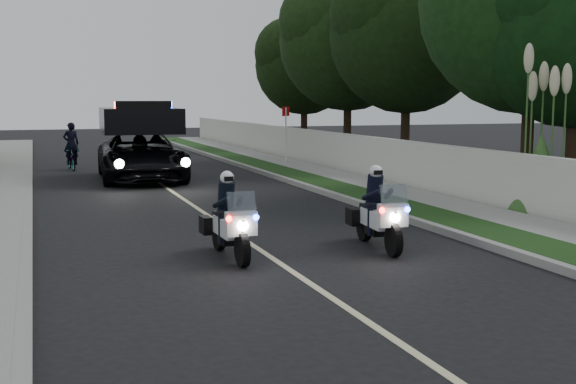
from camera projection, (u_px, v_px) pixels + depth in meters
name	position (u px, v px, depth m)	size (l,w,h in m)	color
ground	(316.00, 287.00, 10.91)	(120.00, 120.00, 0.00)	black
curb_right	(322.00, 191.00, 21.60)	(0.20, 60.00, 0.15)	gray
grass_verge	(344.00, 190.00, 21.83)	(1.20, 60.00, 0.16)	#193814
sidewalk_right	(383.00, 188.00, 22.25)	(1.40, 60.00, 0.16)	gray
property_wall	(412.00, 166.00, 22.49)	(0.22, 60.00, 1.50)	beige
curb_left	(28.00, 204.00, 18.93)	(0.20, 60.00, 0.15)	gray
lane_marking	(185.00, 200.00, 20.27)	(0.12, 50.00, 0.01)	#BFB78C
police_moto_left	(230.00, 258.00, 12.94)	(0.64, 1.82, 1.54)	silver
police_moto_right	(377.00, 248.00, 13.78)	(0.65, 1.85, 1.57)	silver
police_suv	(142.00, 180.00, 25.30)	(2.78, 6.00, 2.92)	black
bicycle	(72.00, 170.00, 28.90)	(0.54, 1.56, 0.81)	black
cyclist	(72.00, 170.00, 28.90)	(0.60, 0.40, 1.67)	black
sign_post	(286.00, 166.00, 30.47)	(0.40, 0.40, 2.55)	#A50B1D
pampas_far	(538.00, 215.00, 17.70)	(1.54, 1.54, 4.40)	#BEAE93
tree_right_a	(570.00, 201.00, 20.13)	(5.56, 5.56, 9.26)	black
tree_right_b	(525.00, 194.00, 21.49)	(6.50, 6.50, 10.83)	#183C14
tree_right_c	(404.00, 169.00, 29.31)	(6.14, 6.14, 10.23)	black
tree_right_d	(347.00, 160.00, 33.48)	(6.22, 6.22, 10.37)	#1B3612
tree_right_e	(304.00, 150.00, 40.27)	(5.34, 5.34, 8.90)	black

